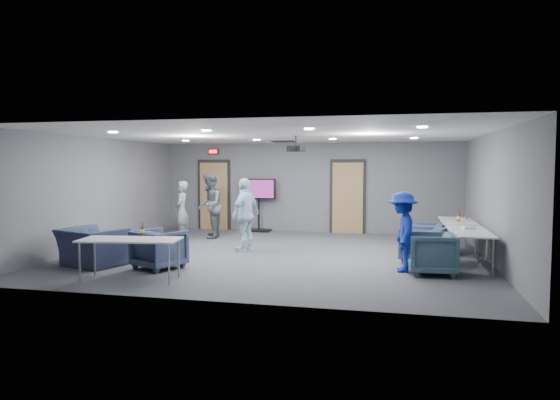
% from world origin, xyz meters
% --- Properties ---
extents(floor, '(9.00, 9.00, 0.00)m').
position_xyz_m(floor, '(0.00, 0.00, 0.00)').
color(floor, '#3E4146').
rests_on(floor, ground).
extents(ceiling, '(9.00, 9.00, 0.00)m').
position_xyz_m(ceiling, '(0.00, 0.00, 2.70)').
color(ceiling, silver).
rests_on(ceiling, wall_back).
extents(wall_back, '(9.00, 0.02, 2.70)m').
position_xyz_m(wall_back, '(0.00, 4.00, 1.35)').
color(wall_back, slate).
rests_on(wall_back, floor).
extents(wall_front, '(9.00, 0.02, 2.70)m').
position_xyz_m(wall_front, '(0.00, -4.00, 1.35)').
color(wall_front, slate).
rests_on(wall_front, floor).
extents(wall_left, '(0.02, 8.00, 2.70)m').
position_xyz_m(wall_left, '(-4.50, 0.00, 1.35)').
color(wall_left, slate).
rests_on(wall_left, floor).
extents(wall_right, '(0.02, 8.00, 2.70)m').
position_xyz_m(wall_right, '(4.50, 0.00, 1.35)').
color(wall_right, slate).
rests_on(wall_right, floor).
extents(door_left, '(1.06, 0.17, 2.24)m').
position_xyz_m(door_left, '(-3.00, 3.95, 1.07)').
color(door_left, black).
rests_on(door_left, wall_back).
extents(door_right, '(1.06, 0.17, 2.24)m').
position_xyz_m(door_right, '(1.20, 3.95, 1.07)').
color(door_right, black).
rests_on(door_right, wall_back).
extents(exit_sign, '(0.32, 0.08, 0.16)m').
position_xyz_m(exit_sign, '(-3.00, 3.93, 2.45)').
color(exit_sign, black).
rests_on(exit_sign, wall_back).
extents(hvac_diffuser, '(0.60, 0.60, 0.03)m').
position_xyz_m(hvac_diffuser, '(-0.50, 2.80, 2.69)').
color(hvac_diffuser, black).
rests_on(hvac_diffuser, ceiling).
extents(downlights, '(6.18, 3.78, 0.02)m').
position_xyz_m(downlights, '(0.00, 0.00, 2.68)').
color(downlights, white).
rests_on(downlights, ceiling).
extents(person_a, '(0.51, 0.66, 1.60)m').
position_xyz_m(person_a, '(-3.00, 1.45, 0.80)').
color(person_a, gray).
rests_on(person_a, floor).
extents(person_b, '(0.89, 1.03, 1.81)m').
position_xyz_m(person_b, '(-2.44, 2.09, 0.91)').
color(person_b, '#555F66').
rests_on(person_b, floor).
extents(person_c, '(0.70, 1.09, 1.72)m').
position_xyz_m(person_c, '(-0.87, 0.33, 0.86)').
color(person_c, '#C6E5FF').
rests_on(person_c, floor).
extents(person_d, '(0.60, 1.01, 1.53)m').
position_xyz_m(person_d, '(2.70, -1.20, 0.76)').
color(person_d, '#192DA2').
rests_on(person_d, floor).
extents(chair_right_a, '(0.96, 0.94, 0.70)m').
position_xyz_m(chair_right_a, '(3.30, 1.00, 0.35)').
color(chair_right_a, '#313A56').
rests_on(chair_right_a, floor).
extents(chair_right_b, '(1.02, 1.01, 0.75)m').
position_xyz_m(chair_right_b, '(3.13, -0.20, 0.37)').
color(chair_right_b, '#35405C').
rests_on(chair_right_b, floor).
extents(chair_right_c, '(0.89, 0.87, 0.78)m').
position_xyz_m(chair_right_c, '(3.23, -1.34, 0.39)').
color(chair_right_c, '#3E566B').
rests_on(chair_right_c, floor).
extents(chair_front_a, '(1.10, 1.12, 0.77)m').
position_xyz_m(chair_front_a, '(-1.93, -2.00, 0.39)').
color(chair_front_a, '#37435F').
rests_on(chair_front_a, floor).
extents(chair_front_b, '(1.43, 1.34, 0.76)m').
position_xyz_m(chair_front_b, '(-3.37, -2.04, 0.38)').
color(chair_front_b, '#313956').
rests_on(chair_front_b, floor).
extents(table_right_a, '(0.74, 1.77, 0.73)m').
position_xyz_m(table_right_a, '(4.00, 1.35, 0.68)').
color(table_right_a, silver).
rests_on(table_right_a, floor).
extents(table_right_b, '(0.75, 1.80, 0.73)m').
position_xyz_m(table_right_b, '(4.00, -0.55, 0.68)').
color(table_right_b, silver).
rests_on(table_right_b, floor).
extents(table_front_left, '(1.82, 0.95, 0.73)m').
position_xyz_m(table_front_left, '(-1.99, -3.00, 0.68)').
color(table_front_left, silver).
rests_on(table_front_left, floor).
extents(bottle_front, '(0.06, 0.06, 0.23)m').
position_xyz_m(bottle_front, '(-1.99, -2.52, 0.82)').
color(bottle_front, '#613810').
rests_on(bottle_front, table_front_left).
extents(bottle_right, '(0.07, 0.07, 0.27)m').
position_xyz_m(bottle_right, '(3.99, 1.11, 0.83)').
color(bottle_right, '#613810').
rests_on(bottle_right, table_right_a).
extents(snack_box, '(0.21, 0.17, 0.04)m').
position_xyz_m(snack_box, '(4.17, 1.78, 0.75)').
color(snack_box, '#CF5433').
rests_on(snack_box, table_right_a).
extents(wrapper, '(0.26, 0.21, 0.05)m').
position_xyz_m(wrapper, '(4.02, -0.24, 0.76)').
color(wrapper, silver).
rests_on(wrapper, table_right_b).
extents(tv_stand, '(1.05, 0.50, 1.62)m').
position_xyz_m(tv_stand, '(-1.48, 3.75, 0.92)').
color(tv_stand, black).
rests_on(tv_stand, floor).
extents(projector, '(0.40, 0.36, 0.36)m').
position_xyz_m(projector, '(0.34, 0.30, 2.40)').
color(projector, black).
rests_on(projector, ceiling).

